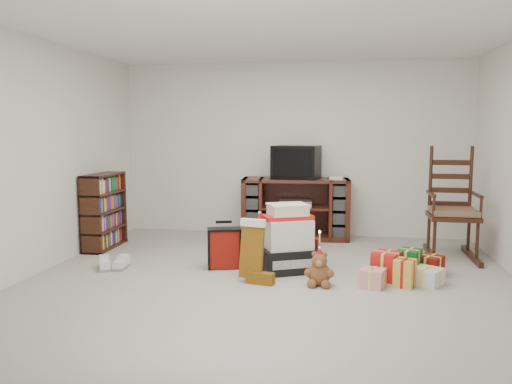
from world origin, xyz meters
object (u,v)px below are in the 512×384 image
at_px(tv_stand, 295,208).
at_px(crt_television, 296,162).
at_px(bookshelf, 104,212).
at_px(red_suitcase, 224,248).
at_px(teddy_bear, 319,271).
at_px(gift_pile, 287,243).
at_px(mrs_claus_figurine, 259,244).
at_px(rocking_chair, 451,218).
at_px(sneaker_pair, 113,264).
at_px(gift_cluster, 405,270).
at_px(santa_figurine, 308,249).

relative_size(tv_stand, crt_television, 2.21).
height_order(bookshelf, red_suitcase, bookshelf).
height_order(tv_stand, teddy_bear, tv_stand).
relative_size(gift_pile, mrs_claus_figurine, 1.23).
bearing_deg(rocking_chair, sneaker_pair, -161.33).
bearing_deg(tv_stand, crt_television, -3.35).
distance_m(bookshelf, gift_cluster, 3.81).
height_order(red_suitcase, santa_figurine, santa_figurine).
bearing_deg(tv_stand, rocking_chair, -24.82).
height_order(santa_figurine, crt_television, crt_television).
distance_m(santa_figurine, crt_television, 1.79).
relative_size(santa_figurine, sneaker_pair, 1.49).
xyz_separation_m(mrs_claus_figurine, gift_cluster, (1.57, -0.46, -0.11)).
bearing_deg(gift_cluster, rocking_chair, 59.85).
xyz_separation_m(mrs_claus_figurine, sneaker_pair, (-1.56, -0.52, -0.18)).
bearing_deg(teddy_bear, tv_stand, 101.16).
relative_size(gift_pile, crt_television, 1.04).
bearing_deg(red_suitcase, sneaker_pair, 174.45).
relative_size(mrs_claus_figurine, gift_cluster, 0.62).
distance_m(red_suitcase, mrs_claus_figurine, 0.45).
relative_size(sneaker_pair, gift_cluster, 0.39).
bearing_deg(gift_cluster, crt_television, 124.20).
height_order(rocking_chair, teddy_bear, rocking_chair).
xyz_separation_m(red_suitcase, crt_television, (0.64, 1.70, 0.86)).
xyz_separation_m(bookshelf, teddy_bear, (2.83, -1.16, -0.32)).
bearing_deg(red_suitcase, crt_television, 52.57).
relative_size(tv_stand, rocking_chair, 1.10).
distance_m(teddy_bear, santa_figurine, 0.64).
distance_m(teddy_bear, mrs_claus_figurine, 1.03).
relative_size(mrs_claus_figurine, crt_television, 0.85).
relative_size(sneaker_pair, crt_television, 0.53).
xyz_separation_m(tv_stand, bookshelf, (-2.40, -1.00, 0.04)).
bearing_deg(santa_figurine, teddy_bear, -76.16).
bearing_deg(red_suitcase, tv_stand, 52.68).
bearing_deg(gift_pile, mrs_claus_figurine, 116.16).
bearing_deg(sneaker_pair, rocking_chair, -1.49).
distance_m(rocking_chair, crt_television, 2.17).
distance_m(teddy_bear, gift_cluster, 0.90).
distance_m(tv_stand, crt_television, 0.66).
relative_size(rocking_chair, gift_cluster, 1.47).
xyz_separation_m(bookshelf, sneaker_pair, (0.55, -0.94, -0.42)).
bearing_deg(crt_television, gift_pile, -78.24).
height_order(tv_stand, rocking_chair, rocking_chair).
xyz_separation_m(sneaker_pair, gift_cluster, (3.14, 0.05, 0.07)).
distance_m(tv_stand, teddy_bear, 2.22).
distance_m(bookshelf, santa_figurine, 2.74).
bearing_deg(red_suitcase, bookshelf, 141.64).
bearing_deg(teddy_bear, mrs_claus_figurine, 134.09).
height_order(bookshelf, crt_television, crt_television).
bearing_deg(tv_stand, teddy_bear, -83.09).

